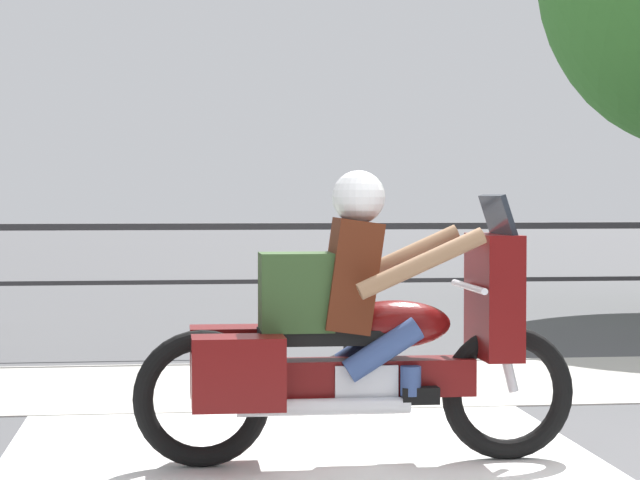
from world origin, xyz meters
TOP-DOWN VIEW (x-y plane):
  - sidewalk_band at (0.00, 3.40)m, footprint 44.00×2.40m
  - fence_railing at (0.00, 5.37)m, footprint 36.00×0.05m
  - motorcycle at (-0.63, 0.54)m, footprint 2.42×0.76m

SIDE VIEW (x-z plane):
  - sidewalk_band at x=0.00m, z-range 0.00..0.01m
  - motorcycle at x=-0.63m, z-range -0.10..1.50m
  - fence_railing at x=0.00m, z-range 0.34..1.54m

